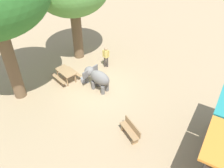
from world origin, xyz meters
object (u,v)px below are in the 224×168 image
(elephant, at_px, (97,77))
(feed_bucket, at_px, (83,80))
(person_handler, at_px, (106,56))
(picnic_table_near, at_px, (66,73))
(wooden_bench, at_px, (131,130))

(elephant, height_order, feed_bucket, elephant)
(person_handler, bearing_deg, elephant, -3.87)
(person_handler, distance_m, feed_bucket, 2.55)
(person_handler, height_order, feed_bucket, person_handler)
(picnic_table_near, bearing_deg, elephant, 25.53)
(person_handler, relative_size, picnic_table_near, 0.87)
(wooden_bench, distance_m, feed_bucket, 5.51)
(wooden_bench, bearing_deg, picnic_table_near, 11.56)
(elephant, height_order, wooden_bench, elephant)
(feed_bucket, bearing_deg, wooden_bench, 62.83)
(picnic_table_near, distance_m, feed_bucket, 1.27)
(wooden_bench, height_order, picnic_table_near, wooden_bench)
(elephant, bearing_deg, person_handler, -61.40)
(person_handler, xyz_separation_m, wooden_bench, (4.92, 4.56, -0.48))
(picnic_table_near, relative_size, feed_bucket, 5.18)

